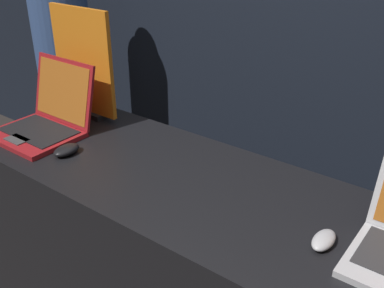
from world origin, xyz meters
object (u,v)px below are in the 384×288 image
laptop_front (46,117)px  person_bystander (67,75)px  mouse_back (324,240)px  mouse_front (67,150)px  promo_stand_front (84,66)px

laptop_front → person_bystander: 0.91m
laptop_front → mouse_back: (1.25, -0.00, -0.05)m
laptop_front → mouse_back: laptop_front is taller
laptop_front → person_bystander: bearing=136.3°
mouse_front → mouse_back: size_ratio=1.04×
promo_stand_front → mouse_front: bearing=-54.0°
laptop_front → person_bystander: (-0.66, 0.63, -0.10)m
mouse_front → laptop_front: bearing=159.5°
mouse_back → person_bystander: size_ratio=0.06×
mouse_front → mouse_back: (1.02, 0.08, -0.00)m
laptop_front → person_bystander: person_bystander is taller
mouse_front → mouse_back: bearing=4.7°
person_bystander → mouse_back: bearing=-18.4°
mouse_front → promo_stand_front: size_ratio=0.23×
promo_stand_front → mouse_back: (1.25, -0.23, -0.22)m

